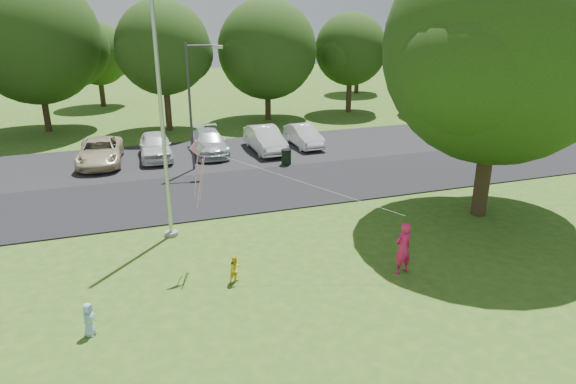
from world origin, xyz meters
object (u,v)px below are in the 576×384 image
object	(u,v)px
flagpole	(163,128)
trash_can	(286,157)
street_lamp	(195,96)
big_tree	(499,55)
woman	(403,248)
child_yellow	(236,269)
kite	(205,163)
child_blue	(89,319)

from	to	relation	value
flagpole	trash_can	distance (m)	10.75
street_lamp	trash_can	size ratio (longest dim) A/B	7.34
trash_can	big_tree	xyz separation A→B (m)	(5.35, -9.27, 6.05)
flagpole	woman	distance (m)	9.26
flagpole	trash_can	bearing A→B (deg)	45.86
trash_can	big_tree	size ratio (longest dim) A/B	0.08
flagpole	child_yellow	world-z (taller)	flagpole
flagpole	kite	xyz separation A→B (m)	(0.99, -2.76, -0.60)
big_tree	child_yellow	distance (m)	12.61
child_yellow	kite	size ratio (longest dim) A/B	0.15
trash_can	child_blue	size ratio (longest dim) A/B	0.94
street_lamp	child_blue	xyz separation A→B (m)	(-5.13, -13.65, -3.47)
kite	street_lamp	bearing A→B (deg)	67.80
street_lamp	big_tree	bearing A→B (deg)	-36.04
flagpole	woman	bearing A→B (deg)	-38.10
woman	kite	world-z (taller)	kite
child_yellow	kite	bearing A→B (deg)	85.63
street_lamp	big_tree	world-z (taller)	big_tree
flagpole	woman	size ratio (longest dim) A/B	5.64
woman	child_yellow	bearing A→B (deg)	-23.73
big_tree	child_blue	size ratio (longest dim) A/B	11.75
trash_can	big_tree	distance (m)	12.29
kite	trash_can	bearing A→B (deg)	43.97
trash_can	woman	xyz separation A→B (m)	(-0.21, -12.58, 0.44)
woman	child_yellow	size ratio (longest dim) A/B	1.93
trash_can	kite	bearing A→B (deg)	-121.13
woman	kite	size ratio (longest dim) A/B	0.28
woman	child_blue	xyz separation A→B (m)	(-9.58, -0.35, -0.41)
big_tree	child_blue	world-z (taller)	big_tree
flagpole	street_lamp	size ratio (longest dim) A/B	1.53
street_lamp	child_yellow	world-z (taller)	street_lamp
trash_can	child_blue	world-z (taller)	child_blue
woman	child_yellow	xyz separation A→B (m)	(-5.28, 1.12, -0.43)
child_blue	child_yellow	bearing A→B (deg)	-44.02
woman	kite	xyz separation A→B (m)	(-5.82, 2.58, 2.67)
street_lamp	woman	size ratio (longest dim) A/B	3.70
woman	child_blue	distance (m)	9.60
street_lamp	kite	bearing A→B (deg)	-88.41
flagpole	child_blue	bearing A→B (deg)	-115.95
street_lamp	trash_can	world-z (taller)	street_lamp
big_tree	child_yellow	world-z (taller)	big_tree
trash_can	child_blue	xyz separation A→B (m)	(-9.80, -12.93, 0.02)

